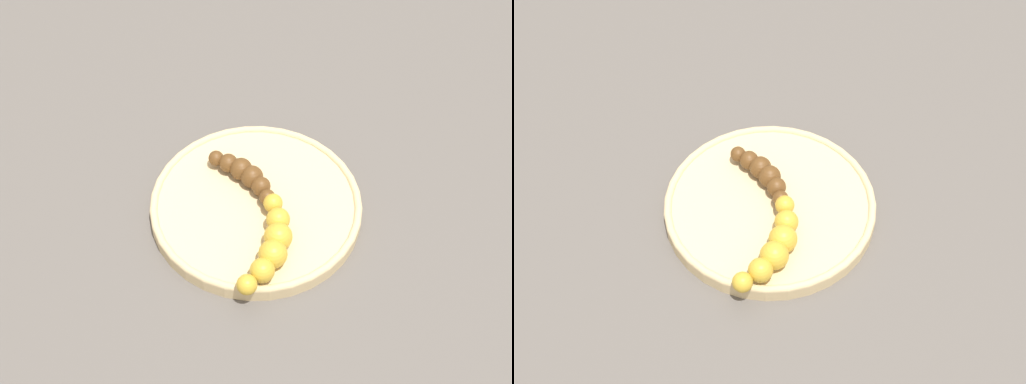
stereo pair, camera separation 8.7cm
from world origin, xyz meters
The scene contains 4 objects.
ground_plane centered at (0.00, 0.00, 0.00)m, with size 2.40×2.40×0.00m, color #56514C.
fruit_bowl centered at (0.00, 0.00, 0.01)m, with size 0.27×0.27×0.02m.
banana_overripe centered at (-0.03, 0.01, 0.03)m, with size 0.11×0.04×0.03m.
banana_spotted centered at (0.07, -0.04, 0.04)m, with size 0.09×0.13×0.03m.
Camera 2 is at (0.48, -0.29, 0.71)m, focal length 48.81 mm.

